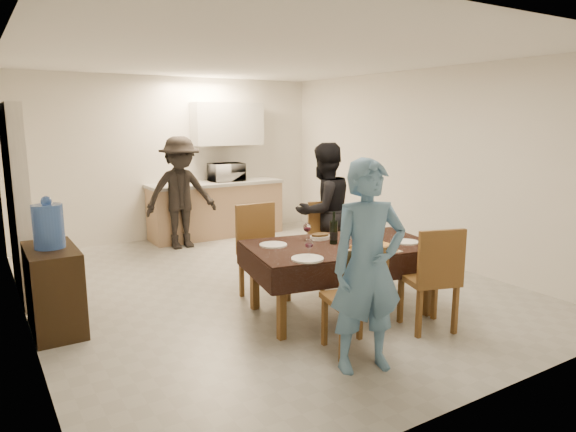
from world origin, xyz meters
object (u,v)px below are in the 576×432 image
dining_table (341,247)px  person_kitchen (181,193)px  wine_bottle (334,228)px  person_far (324,211)px  water_pitcher (371,231)px  microwave (227,172)px  console (54,289)px  water_jug (48,226)px  person_near (368,267)px  savoury_tart (374,248)px

dining_table → person_kitchen: (-0.40, 3.40, 0.16)m
wine_bottle → person_far: (0.60, 1.00, -0.04)m
water_pitcher → microwave: microwave is taller
dining_table → microwave: (0.57, 3.85, 0.38)m
console → microwave: size_ratio=1.56×
water_jug → person_near: size_ratio=0.24×
dining_table → microwave: microwave is taller
water_jug → microwave: (3.08, 2.80, 0.08)m
console → person_near: 2.90m
person_near → console: bearing=148.6°
water_jug → microwave: 4.16m
dining_table → wine_bottle: wine_bottle is taller
console → savoury_tart: 2.99m
wine_bottle → person_near: bearing=-114.4°
wine_bottle → savoury_tart: wine_bottle is taller
savoury_tart → person_near: size_ratio=0.26×
dining_table → water_jug: water_jug is taller
dining_table → person_kitchen: bearing=107.3°
microwave → person_kitchen: (-0.97, -0.45, -0.22)m
water_jug → console: bearing=90.0°
water_jug → person_near: (1.96, -2.10, -0.16)m
microwave → person_near: 5.03m
microwave → person_far: size_ratio=0.33×
dining_table → water_pitcher: bearing=2.5°
console → water_pitcher: water_pitcher is taller
microwave → person_kitchen: size_ratio=0.32×
water_pitcher → savoury_tart: water_pitcher is taller
person_far → water_jug: bearing=-5.5°
dining_table → water_jug: (-2.51, 1.05, 0.31)m
person_far → wine_bottle: bearing=53.5°
console → wine_bottle: wine_bottle is taller
dining_table → console: (-2.51, 1.05, -0.29)m
water_pitcher → dining_table: bearing=171.9°
wine_bottle → person_near: person_near is taller
console → wine_bottle: (2.46, -1.00, 0.48)m
savoury_tart → person_far: bearing=72.5°
console → microwave: 4.21m
water_jug → wine_bottle: size_ratio=1.23×
wine_bottle → water_pitcher: 0.42m
console → dining_table: bearing=-22.7°
console → water_jug: bearing=-90.0°
person_far → person_kitchen: 2.53m
person_near → person_far: 2.37m
savoury_tart → person_near: person_near is taller
water_jug → person_near: person_near is taller
console → water_pitcher: size_ratio=4.02×
console → person_near: size_ratio=0.51×
water_pitcher → person_near: person_near is taller
dining_table → person_far: bearing=72.9°
water_jug → person_far: person_far is taller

